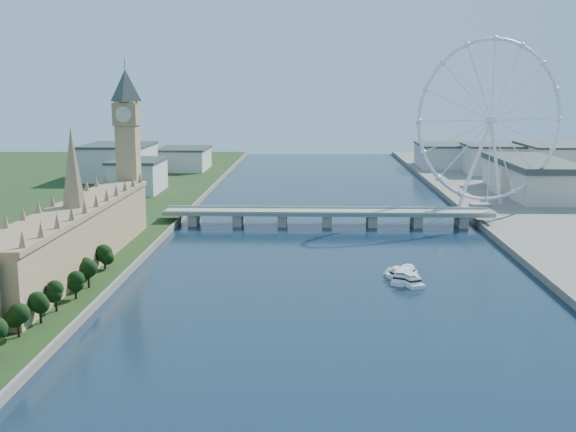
{
  "coord_description": "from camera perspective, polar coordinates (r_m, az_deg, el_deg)",
  "views": [
    {
      "loc": [
        -9.77,
        -178.95,
        92.04
      ],
      "look_at": [
        -23.26,
        210.0,
        22.19
      ],
      "focal_mm": 45.0,
      "sensor_mm": 36.0,
      "label": 1
    }
  ],
  "objects": [
    {
      "name": "parliament_range",
      "position": [
        375.71,
        -16.4,
        -1.54
      ],
      "size": [
        24.0,
        200.0,
        70.0
      ],
      "color": "tan",
      "rests_on": "ground"
    },
    {
      "name": "county_hall",
      "position": [
        642.99,
        18.67,
        1.41
      ],
      "size": [
        54.0,
        144.0,
        35.0
      ],
      "primitive_type": null,
      "color": "beige",
      "rests_on": "ground"
    },
    {
      "name": "tour_boat_near",
      "position": [
        349.34,
        9.22,
        -5.24
      ],
      "size": [
        17.87,
        28.96,
        6.26
      ],
      "primitive_type": null,
      "rotation": [
        0.0,
        0.0,
        0.41
      ],
      "color": "white",
      "rests_on": "ground"
    },
    {
      "name": "tree_row",
      "position": [
        278.32,
        -20.08,
        -7.7
      ],
      "size": [
        7.85,
        199.85,
        20.97
      ],
      "color": "black",
      "rests_on": "ground"
    },
    {
      "name": "city_skyline",
      "position": [
        744.45,
        5.77,
        4.33
      ],
      "size": [
        505.0,
        280.0,
        32.0
      ],
      "color": "beige",
      "rests_on": "ground"
    },
    {
      "name": "westminster_bridge",
      "position": [
        486.61,
        3.11,
        0.05
      ],
      "size": [
        220.0,
        22.0,
        9.5
      ],
      "color": "gray",
      "rests_on": "ground"
    },
    {
      "name": "tour_boat_far",
      "position": [
        354.07,
        9.16,
        -5.03
      ],
      "size": [
        17.13,
        28.66,
        6.18
      ],
      "primitive_type": null,
      "rotation": [
        0.0,
        0.0,
        -0.38
      ],
      "color": "silver",
      "rests_on": "ground"
    },
    {
      "name": "london_eye",
      "position": [
        550.11,
        15.76,
        7.24
      ],
      "size": [
        113.6,
        39.12,
        124.3
      ],
      "color": "silver",
      "rests_on": "ground"
    },
    {
      "name": "big_ben",
      "position": [
        472.69,
        -12.59,
        6.84
      ],
      "size": [
        20.02,
        20.02,
        110.0
      ],
      "color": "tan",
      "rests_on": "ground"
    }
  ]
}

